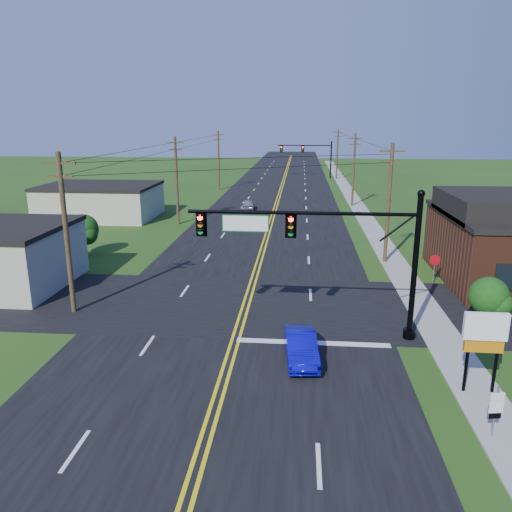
# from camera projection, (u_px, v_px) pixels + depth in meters

# --- Properties ---
(ground) EXTENTS (260.00, 260.00, 0.00)m
(ground) POSITION_uv_depth(u_px,v_px,m) (206.00, 423.00, 18.06)
(ground) COLOR #224212
(ground) RESTS_ON ground
(road_main) EXTENTS (16.00, 220.00, 0.04)m
(road_main) POSITION_uv_depth(u_px,v_px,m) (276.00, 202.00, 66.09)
(road_main) COLOR black
(road_main) RESTS_ON ground
(road_cross) EXTENTS (70.00, 10.00, 0.04)m
(road_cross) POSITION_uv_depth(u_px,v_px,m) (243.00, 304.00, 29.58)
(road_cross) COLOR black
(road_cross) RESTS_ON ground
(sidewalk) EXTENTS (2.00, 160.00, 0.08)m
(sidewalk) POSITION_uv_depth(u_px,v_px,m) (365.00, 218.00, 55.58)
(sidewalk) COLOR gray
(sidewalk) RESTS_ON ground
(signal_mast_main) EXTENTS (11.30, 0.60, 7.48)m
(signal_mast_main) POSITION_uv_depth(u_px,v_px,m) (322.00, 245.00, 24.12)
(signal_mast_main) COLOR black
(signal_mast_main) RESTS_ON ground
(signal_mast_far) EXTENTS (10.98, 0.60, 7.48)m
(signal_mast_far) POSITION_uv_depth(u_px,v_px,m) (308.00, 153.00, 93.34)
(signal_mast_far) COLOR black
(signal_mast_far) RESTS_ON ground
(cream_bldg_far) EXTENTS (12.20, 9.20, 3.70)m
(cream_bldg_far) POSITION_uv_depth(u_px,v_px,m) (101.00, 201.00, 55.70)
(cream_bldg_far) COLOR #BBB59F
(cream_bldg_far) RESTS_ON ground
(utility_pole_left_a) EXTENTS (1.80, 0.28, 9.00)m
(utility_pole_left_a) POSITION_uv_depth(u_px,v_px,m) (66.00, 231.00, 27.23)
(utility_pole_left_a) COLOR #342617
(utility_pole_left_a) RESTS_ON ground
(utility_pole_left_b) EXTENTS (1.80, 0.28, 9.00)m
(utility_pole_left_b) POSITION_uv_depth(u_px,v_px,m) (177.00, 179.00, 51.25)
(utility_pole_left_b) COLOR #342617
(utility_pole_left_b) RESTS_ON ground
(utility_pole_left_c) EXTENTS (1.80, 0.28, 9.00)m
(utility_pole_left_c) POSITION_uv_depth(u_px,v_px,m) (219.00, 159.00, 77.19)
(utility_pole_left_c) COLOR #342617
(utility_pole_left_c) RESTS_ON ground
(utility_pole_right_a) EXTENTS (1.80, 0.28, 9.00)m
(utility_pole_right_a) POSITION_uv_depth(u_px,v_px,m) (389.00, 202.00, 37.11)
(utility_pole_right_a) COLOR #342617
(utility_pole_right_a) RESTS_ON ground
(utility_pole_right_b) EXTENTS (1.80, 0.28, 9.00)m
(utility_pole_right_b) POSITION_uv_depth(u_px,v_px,m) (354.00, 169.00, 62.09)
(utility_pole_right_b) COLOR #342617
(utility_pole_right_b) RESTS_ON ground
(utility_pole_right_c) EXTENTS (1.80, 0.28, 9.00)m
(utility_pole_right_c) POSITION_uv_depth(u_px,v_px,m) (337.00, 153.00, 90.92)
(utility_pole_right_c) COLOR #342617
(utility_pole_right_c) RESTS_ON ground
(tree_right_back) EXTENTS (3.00, 3.00, 4.10)m
(tree_right_back) POSITION_uv_depth(u_px,v_px,m) (455.00, 221.00, 40.99)
(tree_right_back) COLOR #342617
(tree_right_back) RESTS_ON ground
(shrub_corner) EXTENTS (2.00, 2.00, 2.86)m
(shrub_corner) POSITION_uv_depth(u_px,v_px,m) (489.00, 296.00, 25.59)
(shrub_corner) COLOR #342617
(shrub_corner) RESTS_ON ground
(tree_left) EXTENTS (2.40, 2.40, 3.37)m
(tree_left) POSITION_uv_depth(u_px,v_px,m) (83.00, 229.00, 39.82)
(tree_left) COLOR #342617
(tree_left) RESTS_ON ground
(blue_car) EXTENTS (1.71, 4.00, 1.28)m
(blue_car) POSITION_uv_depth(u_px,v_px,m) (301.00, 347.00, 22.57)
(blue_car) COLOR #0C08B3
(blue_car) RESTS_ON ground
(distant_car) EXTENTS (1.77, 3.79, 1.25)m
(distant_car) POSITION_uv_depth(u_px,v_px,m) (248.00, 205.00, 60.70)
(distant_car) COLOR #9F9EA3
(distant_car) RESTS_ON ground
(route_sign) EXTENTS (0.50, 0.12, 2.03)m
(route_sign) POSITION_uv_depth(u_px,v_px,m) (496.00, 408.00, 16.88)
(route_sign) COLOR slate
(route_sign) RESTS_ON ground
(stop_sign) EXTENTS (0.72, 0.09, 2.03)m
(stop_sign) POSITION_uv_depth(u_px,v_px,m) (435.00, 263.00, 32.95)
(stop_sign) COLOR slate
(stop_sign) RESTS_ON ground
(pylon_sign) EXTENTS (1.67, 0.24, 3.43)m
(pylon_sign) POSITION_uv_depth(u_px,v_px,m) (485.00, 335.00, 19.38)
(pylon_sign) COLOR black
(pylon_sign) RESTS_ON ground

